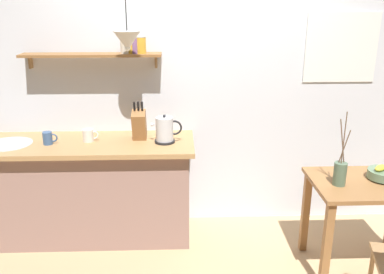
{
  "coord_description": "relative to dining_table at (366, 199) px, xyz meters",
  "views": [
    {
      "loc": [
        -0.22,
        -3.05,
        2.06
      ],
      "look_at": [
        -0.1,
        0.25,
        0.95
      ],
      "focal_mm": 39.38,
      "sensor_mm": 36.0,
      "label": 1
    }
  ],
  "objects": [
    {
      "name": "pendant_lamp",
      "position": [
        -1.8,
        0.47,
        1.14
      ],
      "size": [
        0.21,
        0.21,
        0.68
      ],
      "color": "black"
    },
    {
      "name": "coffee_mug_spare",
      "position": [
        -2.17,
        0.55,
        0.36
      ],
      "size": [
        0.13,
        0.09,
        0.1
      ],
      "color": "white",
      "rests_on": "kitchen_counter"
    },
    {
      "name": "wall_shelf",
      "position": [
        -1.96,
        0.72,
        1.04
      ],
      "size": [
        1.16,
        0.2,
        0.32
      ],
      "color": "brown"
    },
    {
      "name": "kitchen_counter",
      "position": [
        -2.21,
        0.55,
        -0.14
      ],
      "size": [
        1.83,
        0.63,
        0.9
      ],
      "color": "gray",
      "rests_on": "ground_plane"
    },
    {
      "name": "back_wall",
      "position": [
        -1.0,
        0.88,
        0.76
      ],
      "size": [
        6.8,
        0.11,
        2.7
      ],
      "color": "silver",
      "rests_on": "ground_plane"
    },
    {
      "name": "twig_vase",
      "position": [
        -0.25,
        -0.04,
        0.24
      ],
      "size": [
        0.09,
        0.09,
        0.55
      ],
      "color": "#567056",
      "rests_on": "dining_table"
    },
    {
      "name": "knife_block",
      "position": [
        -1.75,
        0.57,
        0.44
      ],
      "size": [
        0.11,
        0.19,
        0.34
      ],
      "color": "#9E6B3D",
      "rests_on": "kitchen_counter"
    },
    {
      "name": "ground_plane",
      "position": [
        -1.21,
        0.23,
        -0.6
      ],
      "size": [
        14.0,
        14.0,
        0.0
      ],
      "primitive_type": "plane",
      "color": "tan"
    },
    {
      "name": "dining_table",
      "position": [
        0.0,
        0.0,
        0.0
      ],
      "size": [
        0.84,
        0.61,
        0.74
      ],
      "color": "#9E6B3D",
      "rests_on": "ground_plane"
    },
    {
      "name": "coffee_mug_by_sink",
      "position": [
        -2.49,
        0.49,
        0.36
      ],
      "size": [
        0.12,
        0.08,
        0.11
      ],
      "color": "#3D5B89",
      "rests_on": "kitchen_counter"
    },
    {
      "name": "electric_kettle",
      "position": [
        -1.53,
        0.5,
        0.41
      ],
      "size": [
        0.26,
        0.17,
        0.24
      ],
      "color": "black",
      "rests_on": "kitchen_counter"
    },
    {
      "name": "fruit_bowl",
      "position": [
        0.12,
        0.04,
        0.19
      ],
      "size": [
        0.23,
        0.23,
        0.12
      ],
      "color": "slate",
      "rests_on": "dining_table"
    }
  ]
}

